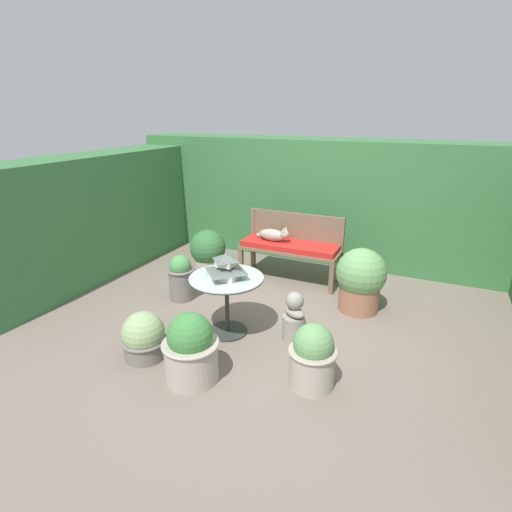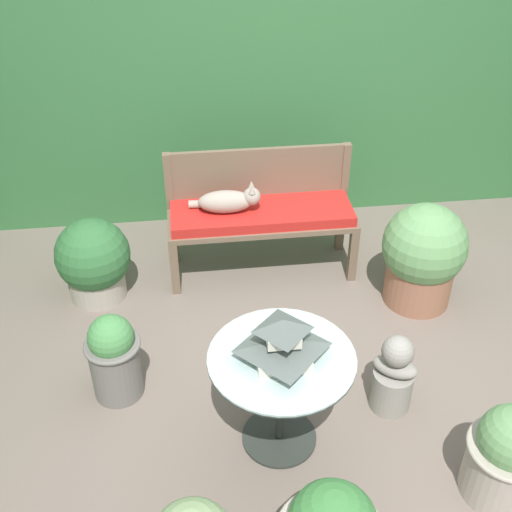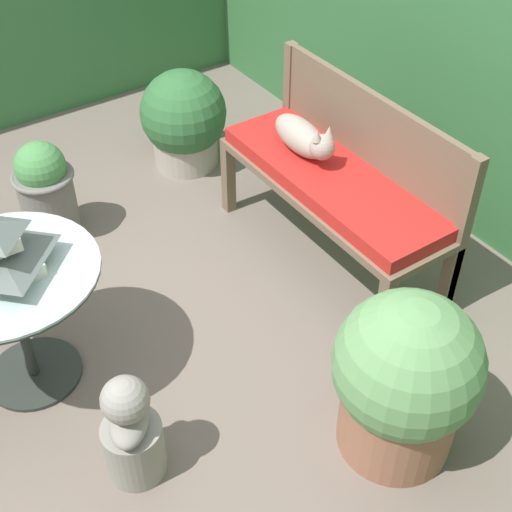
{
  "view_description": "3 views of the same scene",
  "coord_description": "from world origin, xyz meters",
  "px_view_note": "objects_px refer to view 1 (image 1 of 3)",
  "views": [
    {
      "loc": [
        1.5,
        -3.74,
        2.24
      ],
      "look_at": [
        -0.49,
        0.55,
        0.51
      ],
      "focal_mm": 28.0,
      "sensor_mm": 36.0,
      "label": 1
    },
    {
      "loc": [
        -0.76,
        -2.78,
        2.96
      ],
      "look_at": [
        -0.37,
        0.43,
        0.63
      ],
      "focal_mm": 45.0,
      "sensor_mm": 36.0,
      "label": 2
    },
    {
      "loc": [
        1.92,
        -0.81,
        2.53
      ],
      "look_at": [
        -0.09,
        0.56,
        0.4
      ],
      "focal_mm": 50.0,
      "sensor_mm": 36.0,
      "label": 3
    }
  ],
  "objects_px": {
    "garden_bust": "(294,319)",
    "potted_plant_bench_left": "(191,349)",
    "patio_table": "(227,289)",
    "garden_bench": "(290,249)",
    "potted_plant_path_edge": "(144,337)",
    "potted_plant_patio_mid": "(360,280)",
    "pagoda_birdhouse": "(226,267)",
    "potted_plant_table_near": "(208,251)",
    "potted_plant_hedge_corner": "(181,277)",
    "cat": "(274,235)",
    "potted_plant_table_far": "(313,357)"
  },
  "relations": [
    {
      "from": "potted_plant_table_far",
      "to": "pagoda_birdhouse",
      "type": "bearing_deg",
      "value": 156.77
    },
    {
      "from": "cat",
      "to": "pagoda_birdhouse",
      "type": "height_order",
      "value": "pagoda_birdhouse"
    },
    {
      "from": "potted_plant_bench_left",
      "to": "potted_plant_table_near",
      "type": "distance_m",
      "value": 2.56
    },
    {
      "from": "patio_table",
      "to": "potted_plant_path_edge",
      "type": "distance_m",
      "value": 0.94
    },
    {
      "from": "pagoda_birdhouse",
      "to": "potted_plant_patio_mid",
      "type": "bearing_deg",
      "value": 43.63
    },
    {
      "from": "cat",
      "to": "pagoda_birdhouse",
      "type": "xyz_separation_m",
      "value": [
        0.13,
        -1.59,
        0.12
      ]
    },
    {
      "from": "potted_plant_hedge_corner",
      "to": "potted_plant_table_far",
      "type": "xyz_separation_m",
      "value": [
        1.99,
        -0.93,
        -0.01
      ]
    },
    {
      "from": "cat",
      "to": "potted_plant_patio_mid",
      "type": "xyz_separation_m",
      "value": [
        1.29,
        -0.48,
        -0.24
      ]
    },
    {
      "from": "cat",
      "to": "potted_plant_bench_left",
      "type": "xyz_separation_m",
      "value": [
        0.23,
        -2.41,
        -0.33
      ]
    },
    {
      "from": "potted_plant_table_near",
      "to": "potted_plant_patio_mid",
      "type": "xyz_separation_m",
      "value": [
        2.27,
        -0.32,
        0.08
      ]
    },
    {
      "from": "pagoda_birdhouse",
      "to": "garden_bust",
      "type": "distance_m",
      "value": 0.87
    },
    {
      "from": "pagoda_birdhouse",
      "to": "garden_bust",
      "type": "relative_size",
      "value": 0.69
    },
    {
      "from": "potted_plant_bench_left",
      "to": "potted_plant_patio_mid",
      "type": "xyz_separation_m",
      "value": [
        1.07,
        1.93,
        0.09
      ]
    },
    {
      "from": "potted_plant_hedge_corner",
      "to": "potted_plant_patio_mid",
      "type": "relative_size",
      "value": 0.76
    },
    {
      "from": "pagoda_birdhouse",
      "to": "potted_plant_table_near",
      "type": "relative_size",
      "value": 0.59
    },
    {
      "from": "potted_plant_table_near",
      "to": "potted_plant_patio_mid",
      "type": "distance_m",
      "value": 2.29
    },
    {
      "from": "garden_bench",
      "to": "potted_plant_table_far",
      "type": "xyz_separation_m",
      "value": [
        0.97,
        -2.06,
        -0.18
      ]
    },
    {
      "from": "potted_plant_hedge_corner",
      "to": "potted_plant_table_far",
      "type": "height_order",
      "value": "potted_plant_table_far"
    },
    {
      "from": "potted_plant_hedge_corner",
      "to": "potted_plant_bench_left",
      "type": "relative_size",
      "value": 0.91
    },
    {
      "from": "patio_table",
      "to": "potted_plant_path_edge",
      "type": "relative_size",
      "value": 1.65
    },
    {
      "from": "garden_bust",
      "to": "potted_plant_bench_left",
      "type": "height_order",
      "value": "potted_plant_bench_left"
    },
    {
      "from": "garden_bench",
      "to": "potted_plant_patio_mid",
      "type": "xyz_separation_m",
      "value": [
        1.06,
        -0.49,
        -0.08
      ]
    },
    {
      "from": "cat",
      "to": "potted_plant_table_far",
      "type": "xyz_separation_m",
      "value": [
        1.21,
        -2.05,
        -0.35
      ]
    },
    {
      "from": "potted_plant_bench_left",
      "to": "potted_plant_table_far",
      "type": "height_order",
      "value": "potted_plant_bench_left"
    },
    {
      "from": "potted_plant_table_near",
      "to": "garden_bust",
      "type": "bearing_deg",
      "value": -35.2
    },
    {
      "from": "garden_bust",
      "to": "potted_plant_patio_mid",
      "type": "xyz_separation_m",
      "value": [
        0.47,
        0.94,
        0.15
      ]
    },
    {
      "from": "garden_bench",
      "to": "potted_plant_table_far",
      "type": "height_order",
      "value": "potted_plant_table_far"
    },
    {
      "from": "patio_table",
      "to": "potted_plant_bench_left",
      "type": "relative_size",
      "value": 1.2
    },
    {
      "from": "potted_plant_path_edge",
      "to": "potted_plant_patio_mid",
      "type": "relative_size",
      "value": 0.61
    },
    {
      "from": "potted_plant_hedge_corner",
      "to": "potted_plant_bench_left",
      "type": "height_order",
      "value": "potted_plant_bench_left"
    },
    {
      "from": "pagoda_birdhouse",
      "to": "potted_plant_table_near",
      "type": "bearing_deg",
      "value": 127.71
    },
    {
      "from": "cat",
      "to": "patio_table",
      "type": "distance_m",
      "value": 1.6
    },
    {
      "from": "patio_table",
      "to": "potted_plant_hedge_corner",
      "type": "distance_m",
      "value": 1.05
    },
    {
      "from": "potted_plant_table_far",
      "to": "garden_bust",
      "type": "bearing_deg",
      "value": 121.82
    },
    {
      "from": "pagoda_birdhouse",
      "to": "cat",
      "type": "bearing_deg",
      "value": 94.75
    },
    {
      "from": "potted_plant_hedge_corner",
      "to": "potted_plant_patio_mid",
      "type": "bearing_deg",
      "value": 17.17
    },
    {
      "from": "potted_plant_patio_mid",
      "to": "potted_plant_path_edge",
      "type": "bearing_deg",
      "value": -132.17
    },
    {
      "from": "garden_bench",
      "to": "potted_plant_table_near",
      "type": "distance_m",
      "value": 1.23
    },
    {
      "from": "patio_table",
      "to": "potted_plant_table_near",
      "type": "xyz_separation_m",
      "value": [
        -1.11,
        1.43,
        -0.2
      ]
    },
    {
      "from": "potted_plant_patio_mid",
      "to": "pagoda_birdhouse",
      "type": "bearing_deg",
      "value": -136.37
    },
    {
      "from": "potted_plant_table_far",
      "to": "potted_plant_path_edge",
      "type": "bearing_deg",
      "value": -170.33
    },
    {
      "from": "garden_bench",
      "to": "patio_table",
      "type": "distance_m",
      "value": 1.6
    },
    {
      "from": "garden_bench",
      "to": "garden_bust",
      "type": "distance_m",
      "value": 1.56
    },
    {
      "from": "patio_table",
      "to": "garden_bench",
      "type": "bearing_deg",
      "value": 86.3
    },
    {
      "from": "potted_plant_hedge_corner",
      "to": "potted_plant_bench_left",
      "type": "xyz_separation_m",
      "value": [
        1.01,
        -1.29,
        0.01
      ]
    },
    {
      "from": "garden_bench",
      "to": "cat",
      "type": "distance_m",
      "value": 0.29
    },
    {
      "from": "potted_plant_patio_mid",
      "to": "garden_bench",
      "type": "bearing_deg",
      "value": 155.18
    },
    {
      "from": "potted_plant_table_near",
      "to": "potted_plant_patio_mid",
      "type": "relative_size",
      "value": 0.81
    },
    {
      "from": "potted_plant_table_far",
      "to": "potted_plant_patio_mid",
      "type": "bearing_deg",
      "value": 86.9
    },
    {
      "from": "potted_plant_path_edge",
      "to": "potted_plant_patio_mid",
      "type": "distance_m",
      "value": 2.49
    }
  ]
}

